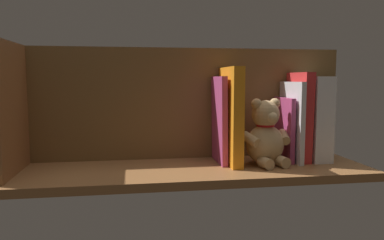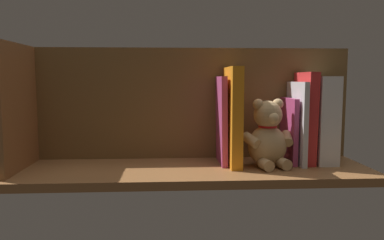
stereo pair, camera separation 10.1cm
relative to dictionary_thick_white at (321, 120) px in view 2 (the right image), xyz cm
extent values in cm
cube|color=brown|center=(37.12, 4.23, -13.31)|extent=(95.40, 29.40, 2.20)
cube|color=brown|center=(37.12, -8.22, 4.21)|extent=(95.40, 1.50, 32.83)
cube|color=brown|center=(82.82, 4.23, 4.21)|extent=(2.40, 23.40, 32.83)
cube|color=white|center=(0.00, 0.00, 0.00)|extent=(5.62, 13.93, 24.42)
cube|color=red|center=(4.71, -0.24, 0.58)|extent=(3.10, 13.64, 25.62)
cube|color=silver|center=(7.30, 0.58, -0.75)|extent=(1.36, 15.29, 22.92)
cube|color=#B23F72|center=(9.20, -0.42, -3.04)|extent=(1.33, 13.29, 18.34)
ellipsoid|color=tan|center=(16.54, 4.22, -6.62)|extent=(12.24, 11.35, 11.19)
sphere|color=tan|center=(16.54, 4.22, 1.86)|extent=(7.69, 7.69, 7.69)
sphere|color=tan|center=(13.71, 3.67, 4.74)|extent=(2.97, 2.97, 2.97)
sphere|color=tan|center=(19.37, 4.76, 4.74)|extent=(2.97, 2.97, 2.97)
sphere|color=#DBB77F|center=(15.92, 7.43, 1.28)|extent=(2.97, 2.97, 2.97)
cylinder|color=tan|center=(11.06, 4.58, -4.66)|extent=(3.46, 5.84, 4.14)
cylinder|color=tan|center=(21.49, 6.60, -4.66)|extent=(5.07, 6.06, 4.14)
cylinder|color=tan|center=(13.17, 8.41, -10.72)|extent=(3.71, 4.68, 2.97)
cylinder|color=tan|center=(18.11, 9.36, -10.72)|extent=(3.71, 4.68, 2.97)
torus|color=red|center=(16.54, 4.22, -1.20)|extent=(5.98, 5.98, 0.87)
cube|color=orange|center=(25.73, 1.43, 1.28)|extent=(2.96, 17.00, 26.98)
cube|color=#B23F72|center=(28.55, -0.33, 0.01)|extent=(1.94, 13.47, 24.45)
camera|label=1|loc=(53.06, 103.28, 11.36)|focal=35.31mm
camera|label=2|loc=(43.05, 104.38, 11.36)|focal=35.31mm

